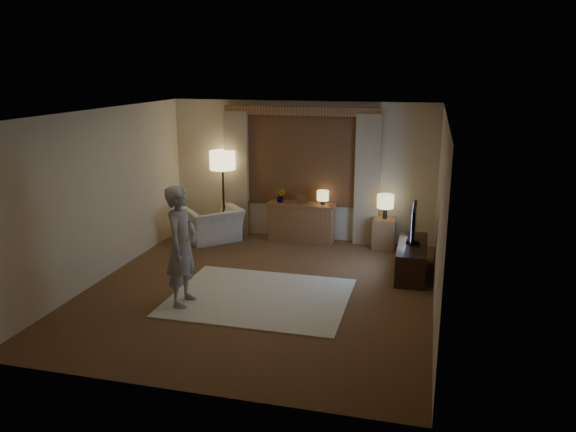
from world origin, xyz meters
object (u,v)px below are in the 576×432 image
(tv_stand, at_px, (412,259))
(person, at_px, (182,246))
(side_table, at_px, (384,234))
(armchair, at_px, (213,224))
(sideboard, at_px, (301,223))

(tv_stand, height_order, person, person)
(side_table, bearing_deg, armchair, -173.99)
(armchair, distance_m, side_table, 3.19)
(sideboard, relative_size, person, 0.72)
(sideboard, bearing_deg, side_table, -1.85)
(armchair, distance_m, tv_stand, 3.81)
(sideboard, distance_m, side_table, 1.55)
(sideboard, height_order, tv_stand, sideboard)
(side_table, bearing_deg, sideboard, 178.15)
(side_table, bearing_deg, person, -127.79)
(armchair, xyz_separation_m, person, (0.70, -2.85, 0.53))
(sideboard, relative_size, armchair, 1.22)
(armchair, height_order, side_table, armchair)
(person, bearing_deg, sideboard, -15.94)
(person, bearing_deg, tv_stand, -56.50)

